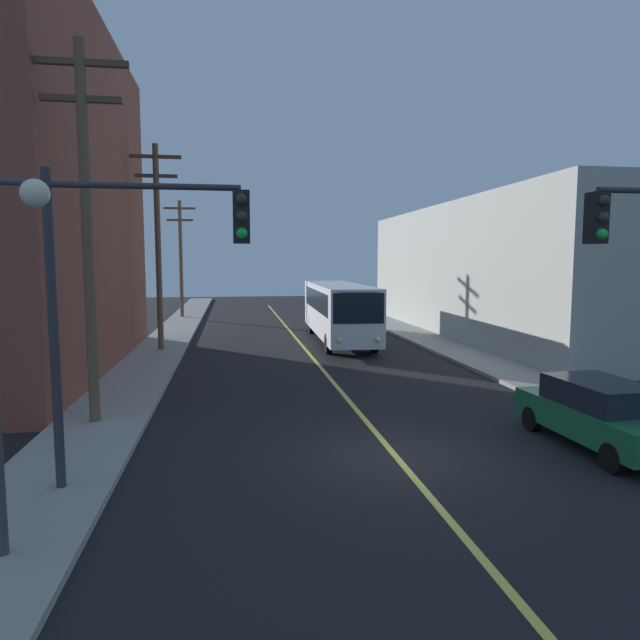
{
  "coord_description": "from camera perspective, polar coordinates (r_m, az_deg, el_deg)",
  "views": [
    {
      "loc": [
        -3.65,
        -11.86,
        4.44
      ],
      "look_at": [
        0.0,
        11.09,
        2.0
      ],
      "focal_mm": 31.09,
      "sensor_mm": 36.0,
      "label": 1
    }
  ],
  "objects": [
    {
      "name": "ground_plane",
      "position": [
        13.18,
        7.82,
        -13.76
      ],
      "size": [
        120.0,
        120.0,
        0.0
      ],
      "primitive_type": "plane",
      "color": "black"
    },
    {
      "name": "utility_pole_far",
      "position": [
        44.77,
        -14.15,
        6.71
      ],
      "size": [
        2.4,
        0.28,
        9.02
      ],
      "color": "brown",
      "rests_on": "sidewalk_left"
    },
    {
      "name": "parked_car_green",
      "position": [
        15.01,
        26.78,
        -8.53
      ],
      "size": [
        1.97,
        4.47,
        1.62
      ],
      "color": "#196038",
      "rests_on": "ground"
    },
    {
      "name": "utility_pole_mid",
      "position": [
        28.17,
        -16.35,
        8.1
      ],
      "size": [
        2.4,
        0.28,
        9.89
      ],
      "color": "brown",
      "rests_on": "sidewalk_left"
    },
    {
      "name": "fire_hydrant",
      "position": [
        19.3,
        24.3,
        -6.07
      ],
      "size": [
        0.44,
        0.26,
        0.84
      ],
      "color": "red",
      "rests_on": "sidewalk_right"
    },
    {
      "name": "city_bus",
      "position": [
        31.0,
        1.87,
        1.14
      ],
      "size": [
        2.96,
        12.22,
        3.2
      ],
      "color": "silver",
      "rests_on": "ground"
    },
    {
      "name": "street_lamp_left",
      "position": [
        9.01,
        -29.66,
        0.75
      ],
      "size": [
        0.98,
        0.4,
        5.5
      ],
      "color": "#38383D",
      "rests_on": "sidewalk_left"
    },
    {
      "name": "traffic_signal_left_corner",
      "position": [
        11.02,
        -18.31,
        4.97
      ],
      "size": [
        3.75,
        0.48,
        6.0
      ],
      "color": "#2D2D33",
      "rests_on": "sidewalk_left"
    },
    {
      "name": "lane_stripe_center",
      "position": [
        27.46,
        -1.28,
        -3.3
      ],
      "size": [
        0.16,
        60.0,
        0.01
      ],
      "primitive_type": "cube",
      "color": "#D8CC4C",
      "rests_on": "ground"
    },
    {
      "name": "utility_pole_near",
      "position": [
        15.94,
        -22.9,
        9.78
      ],
      "size": [
        2.4,
        0.28,
        9.94
      ],
      "color": "brown",
      "rests_on": "sidewalk_left"
    },
    {
      "name": "sidewalk_right",
      "position": [
        24.81,
        17.24,
        -4.41
      ],
      "size": [
        2.5,
        90.0,
        0.15
      ],
      "primitive_type": "cube",
      "color": "gray",
      "rests_on": "ground"
    },
    {
      "name": "building_right_warehouse",
      "position": [
        36.7,
        20.67,
        4.8
      ],
      "size": [
        12.0,
        27.16,
        7.84
      ],
      "color": "#B2B2A8",
      "rests_on": "ground"
    },
    {
      "name": "sidewalk_left",
      "position": [
        22.58,
        -18.12,
        -5.45
      ],
      "size": [
        2.5,
        90.0,
        0.15
      ],
      "primitive_type": "cube",
      "color": "gray",
      "rests_on": "ground"
    }
  ]
}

